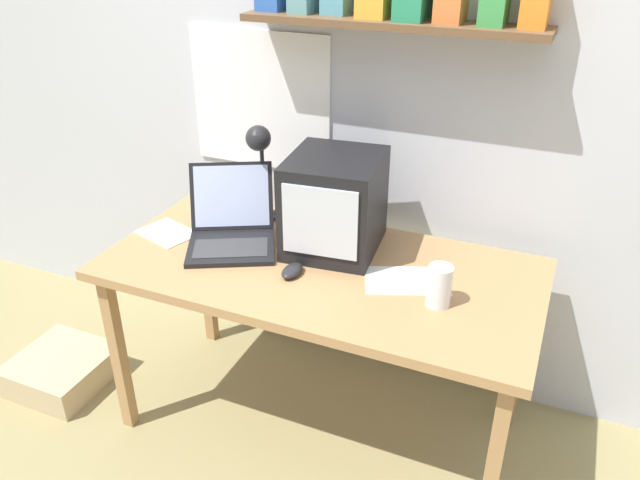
{
  "coord_description": "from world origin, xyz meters",
  "views": [
    {
      "loc": [
        0.74,
        -1.72,
        1.84
      ],
      "look_at": [
        0.0,
        0.0,
        0.83
      ],
      "focal_mm": 35.0,
      "sensor_mm": 36.0,
      "label": 1
    }
  ],
  "objects_px": {
    "juice_glass": "(439,288)",
    "printed_handout": "(407,281)",
    "crt_monitor": "(334,203)",
    "desk_lamp": "(260,154)",
    "laptop": "(231,225)",
    "floor_cushion": "(62,370)",
    "loose_paper_near_laptop": "(167,233)",
    "computer_mouse": "(292,271)",
    "loose_paper_near_monitor": "(219,208)",
    "corner_desk": "(320,281)"
  },
  "relations": [
    {
      "from": "crt_monitor",
      "to": "printed_handout",
      "type": "xyz_separation_m",
      "value": [
        0.32,
        -0.13,
        -0.17
      ]
    },
    {
      "from": "crt_monitor",
      "to": "desk_lamp",
      "type": "bearing_deg",
      "value": 161.86
    },
    {
      "from": "juice_glass",
      "to": "laptop",
      "type": "bearing_deg",
      "value": 171.82
    },
    {
      "from": "laptop",
      "to": "floor_cushion",
      "type": "xyz_separation_m",
      "value": [
        -0.75,
        -0.27,
        -0.73
      ]
    },
    {
      "from": "desk_lamp",
      "to": "printed_handout",
      "type": "distance_m",
      "value": 0.74
    },
    {
      "from": "computer_mouse",
      "to": "printed_handout",
      "type": "height_order",
      "value": "computer_mouse"
    },
    {
      "from": "desk_lamp",
      "to": "crt_monitor",
      "type": "bearing_deg",
      "value": -30.83
    },
    {
      "from": "desk_lamp",
      "to": "computer_mouse",
      "type": "relative_size",
      "value": 3.73
    },
    {
      "from": "printed_handout",
      "to": "desk_lamp",
      "type": "bearing_deg",
      "value": 162.77
    },
    {
      "from": "crt_monitor",
      "to": "computer_mouse",
      "type": "bearing_deg",
      "value": -108.56
    },
    {
      "from": "loose_paper_near_laptop",
      "to": "floor_cushion",
      "type": "bearing_deg",
      "value": -156.52
    },
    {
      "from": "juice_glass",
      "to": "printed_handout",
      "type": "height_order",
      "value": "juice_glass"
    },
    {
      "from": "laptop",
      "to": "loose_paper_near_laptop",
      "type": "distance_m",
      "value": 0.27
    },
    {
      "from": "crt_monitor",
      "to": "floor_cushion",
      "type": "height_order",
      "value": "crt_monitor"
    },
    {
      "from": "desk_lamp",
      "to": "loose_paper_near_laptop",
      "type": "bearing_deg",
      "value": -160.54
    },
    {
      "from": "laptop",
      "to": "juice_glass",
      "type": "height_order",
      "value": "laptop"
    },
    {
      "from": "computer_mouse",
      "to": "floor_cushion",
      "type": "relative_size",
      "value": 0.29
    },
    {
      "from": "printed_handout",
      "to": "loose_paper_near_monitor",
      "type": "distance_m",
      "value": 0.91
    },
    {
      "from": "desk_lamp",
      "to": "floor_cushion",
      "type": "height_order",
      "value": "desk_lamp"
    },
    {
      "from": "loose_paper_near_monitor",
      "to": "loose_paper_near_laptop",
      "type": "xyz_separation_m",
      "value": [
        -0.06,
        -0.27,
        0.0
      ]
    },
    {
      "from": "crt_monitor",
      "to": "loose_paper_near_laptop",
      "type": "height_order",
      "value": "crt_monitor"
    },
    {
      "from": "juice_glass",
      "to": "loose_paper_near_monitor",
      "type": "bearing_deg",
      "value": 161.64
    },
    {
      "from": "corner_desk",
      "to": "juice_glass",
      "type": "distance_m",
      "value": 0.46
    },
    {
      "from": "printed_handout",
      "to": "loose_paper_near_monitor",
      "type": "xyz_separation_m",
      "value": [
        -0.88,
        0.24,
        0.0
      ]
    },
    {
      "from": "computer_mouse",
      "to": "loose_paper_near_monitor",
      "type": "bearing_deg",
      "value": 145.03
    },
    {
      "from": "laptop",
      "to": "computer_mouse",
      "type": "relative_size",
      "value": 4.28
    },
    {
      "from": "laptop",
      "to": "loose_paper_near_laptop",
      "type": "relative_size",
      "value": 1.83
    },
    {
      "from": "floor_cushion",
      "to": "loose_paper_near_monitor",
      "type": "bearing_deg",
      "value": 41.03
    },
    {
      "from": "floor_cushion",
      "to": "crt_monitor",
      "type": "bearing_deg",
      "value": 18.41
    },
    {
      "from": "desk_lamp",
      "to": "printed_handout",
      "type": "relative_size",
      "value": 1.24
    },
    {
      "from": "corner_desk",
      "to": "floor_cushion",
      "type": "relative_size",
      "value": 4.04
    },
    {
      "from": "printed_handout",
      "to": "loose_paper_near_monitor",
      "type": "bearing_deg",
      "value": 164.67
    },
    {
      "from": "laptop",
      "to": "loose_paper_near_laptop",
      "type": "height_order",
      "value": "laptop"
    },
    {
      "from": "printed_handout",
      "to": "floor_cushion",
      "type": "bearing_deg",
      "value": -170.4
    },
    {
      "from": "crt_monitor",
      "to": "juice_glass",
      "type": "distance_m",
      "value": 0.51
    },
    {
      "from": "corner_desk",
      "to": "loose_paper_near_monitor",
      "type": "height_order",
      "value": "loose_paper_near_monitor"
    },
    {
      "from": "juice_glass",
      "to": "loose_paper_near_laptop",
      "type": "distance_m",
      "value": 1.07
    },
    {
      "from": "crt_monitor",
      "to": "juice_glass",
      "type": "bearing_deg",
      "value": -32.68
    },
    {
      "from": "laptop",
      "to": "loose_paper_near_monitor",
      "type": "bearing_deg",
      "value": 104.55
    },
    {
      "from": "laptop",
      "to": "printed_handout",
      "type": "xyz_separation_m",
      "value": [
        0.68,
        -0.02,
        -0.06
      ]
    },
    {
      "from": "corner_desk",
      "to": "laptop",
      "type": "height_order",
      "value": "laptop"
    },
    {
      "from": "floor_cushion",
      "to": "computer_mouse",
      "type": "bearing_deg",
      "value": 6.84
    },
    {
      "from": "floor_cushion",
      "to": "desk_lamp",
      "type": "bearing_deg",
      "value": 29.51
    },
    {
      "from": "computer_mouse",
      "to": "loose_paper_near_laptop",
      "type": "bearing_deg",
      "value": 171.49
    },
    {
      "from": "laptop",
      "to": "loose_paper_near_laptop",
      "type": "bearing_deg",
      "value": 164.46
    },
    {
      "from": "corner_desk",
      "to": "loose_paper_near_laptop",
      "type": "distance_m",
      "value": 0.64
    },
    {
      "from": "laptop",
      "to": "loose_paper_near_monitor",
      "type": "height_order",
      "value": "laptop"
    },
    {
      "from": "desk_lamp",
      "to": "floor_cushion",
      "type": "xyz_separation_m",
      "value": [
        -0.78,
        -0.44,
        -0.95
      ]
    },
    {
      "from": "printed_handout",
      "to": "floor_cushion",
      "type": "relative_size",
      "value": 0.86
    },
    {
      "from": "crt_monitor",
      "to": "loose_paper_near_monitor",
      "type": "bearing_deg",
      "value": 162.82
    }
  ]
}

